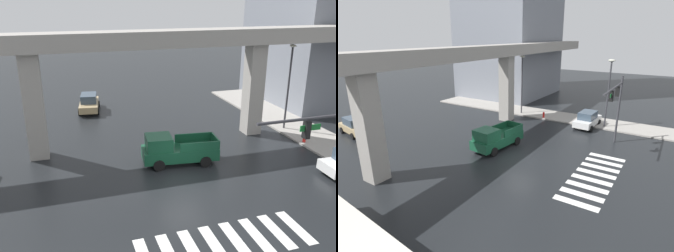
# 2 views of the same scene
# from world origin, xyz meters

# --- Properties ---
(ground_plane) EXTENTS (120.00, 120.00, 0.00)m
(ground_plane) POSITION_xyz_m (0.00, 0.00, 0.00)
(ground_plane) COLOR black
(crosswalk_stripes) EXTENTS (8.25, 2.80, 0.01)m
(crosswalk_stripes) POSITION_xyz_m (0.00, -5.91, 0.01)
(crosswalk_stripes) COLOR silver
(crosswalk_stripes) RESTS_ON ground
(elevated_overpass) EXTENTS (58.84, 2.20, 8.58)m
(elevated_overpass) POSITION_xyz_m (0.00, 6.73, 7.39)
(elevated_overpass) COLOR #9E9991
(elevated_overpass) RESTS_ON ground
(sidewalk_east) EXTENTS (4.00, 36.00, 0.15)m
(sidewalk_east) POSITION_xyz_m (12.75, 2.00, 0.07)
(sidewalk_east) COLOR #9E9991
(sidewalk_east) RESTS_ON ground
(pickup_truck) EXTENTS (5.28, 2.51, 2.08)m
(pickup_truck) POSITION_xyz_m (0.47, 2.83, 0.99)
(pickup_truck) COLOR #14472D
(pickup_truck) RESTS_ON ground
(sedan_tan) EXTENTS (2.43, 4.51, 1.72)m
(sedan_tan) POSITION_xyz_m (-3.93, 16.94, 0.85)
(sedan_tan) COLOR tan
(sedan_tan) RESTS_ON ground
(street_lamp_mid_block) EXTENTS (0.44, 0.70, 7.24)m
(street_lamp_mid_block) POSITION_xyz_m (11.55, 6.48, 4.56)
(street_lamp_mid_block) COLOR #38383D
(street_lamp_mid_block) RESTS_ON ground
(fire_hydrant) EXTENTS (0.24, 0.24, 0.85)m
(fire_hydrant) POSITION_xyz_m (11.15, 3.20, 0.43)
(fire_hydrant) COLOR red
(fire_hydrant) RESTS_ON ground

